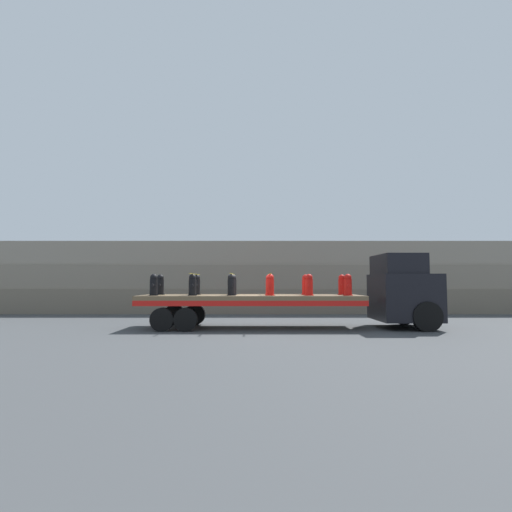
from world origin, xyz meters
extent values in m
plane|color=#3F4244|center=(0.00, 0.00, 0.00)|extent=(120.00, 120.00, 0.00)
cube|color=#706656|center=(0.00, 8.07, 0.70)|extent=(60.00, 3.00, 1.39)
cube|color=gray|center=(0.00, 8.22, 2.09)|extent=(60.00, 3.00, 1.39)
cube|color=gray|center=(0.00, 8.37, 3.48)|extent=(60.00, 3.00, 1.39)
cube|color=black|center=(6.09, 0.00, 1.21)|extent=(2.24, 2.54, 1.82)
cube|color=black|center=(5.86, 0.00, 2.51)|extent=(1.57, 2.33, 0.78)
cube|color=black|center=(6.70, 0.00, 1.58)|extent=(0.90, 2.23, 1.02)
cylinder|color=black|center=(6.48, -1.21, 0.55)|extent=(1.10, 0.28, 1.10)
cylinder|color=black|center=(6.48, 1.21, 0.55)|extent=(1.10, 0.28, 1.10)
cube|color=brown|center=(0.00, 0.00, 1.21)|extent=(8.69, 2.45, 0.17)
cube|color=red|center=(0.00, -1.19, 1.03)|extent=(8.69, 0.08, 0.20)
cube|color=red|center=(0.00, 1.19, 1.03)|extent=(8.69, 0.08, 0.20)
cylinder|color=black|center=(-2.39, -1.13, 0.43)|extent=(0.87, 0.30, 0.87)
cylinder|color=black|center=(-2.39, 1.13, 0.43)|extent=(0.87, 0.30, 0.87)
cylinder|color=black|center=(-3.26, -1.13, 0.43)|extent=(0.87, 0.30, 0.87)
cylinder|color=black|center=(-3.26, 1.13, 0.43)|extent=(0.87, 0.30, 0.87)
cylinder|color=black|center=(-3.75, -0.54, 1.31)|extent=(0.36, 0.36, 0.03)
cylinder|color=black|center=(-3.75, -0.54, 1.61)|extent=(0.29, 0.29, 0.63)
sphere|color=black|center=(-3.75, -0.54, 1.99)|extent=(0.28, 0.28, 0.28)
cylinder|color=black|center=(-3.75, -0.74, 1.69)|extent=(0.13, 0.11, 0.13)
cylinder|color=black|center=(-3.75, -0.34, 1.69)|extent=(0.13, 0.11, 0.13)
cylinder|color=black|center=(-3.75, 0.54, 1.31)|extent=(0.36, 0.36, 0.03)
cylinder|color=black|center=(-3.75, 0.54, 1.61)|extent=(0.29, 0.29, 0.63)
sphere|color=black|center=(-3.75, 0.54, 1.99)|extent=(0.28, 0.28, 0.28)
cylinder|color=black|center=(-3.75, 0.34, 1.69)|extent=(0.13, 0.11, 0.13)
cylinder|color=black|center=(-3.75, 0.74, 1.69)|extent=(0.13, 0.11, 0.13)
cylinder|color=black|center=(-2.25, -0.54, 1.31)|extent=(0.36, 0.36, 0.03)
cylinder|color=black|center=(-2.25, -0.54, 1.61)|extent=(0.29, 0.29, 0.63)
sphere|color=black|center=(-2.25, -0.54, 1.99)|extent=(0.28, 0.28, 0.28)
cylinder|color=black|center=(-2.25, -0.74, 1.69)|extent=(0.13, 0.11, 0.13)
cylinder|color=black|center=(-2.25, -0.34, 1.69)|extent=(0.13, 0.11, 0.13)
cylinder|color=black|center=(-2.25, 0.54, 1.31)|extent=(0.36, 0.36, 0.03)
cylinder|color=black|center=(-2.25, 0.54, 1.61)|extent=(0.29, 0.29, 0.63)
sphere|color=black|center=(-2.25, 0.54, 1.99)|extent=(0.28, 0.28, 0.28)
cylinder|color=black|center=(-2.25, 0.34, 1.69)|extent=(0.13, 0.11, 0.13)
cylinder|color=black|center=(-2.25, 0.74, 1.69)|extent=(0.13, 0.11, 0.13)
cylinder|color=black|center=(-0.75, -0.54, 1.31)|extent=(0.36, 0.36, 0.03)
cylinder|color=black|center=(-0.75, -0.54, 1.61)|extent=(0.29, 0.29, 0.63)
sphere|color=black|center=(-0.75, -0.54, 1.99)|extent=(0.28, 0.28, 0.28)
cylinder|color=black|center=(-0.75, -0.74, 1.69)|extent=(0.13, 0.11, 0.13)
cylinder|color=black|center=(-0.75, -0.34, 1.69)|extent=(0.13, 0.11, 0.13)
cylinder|color=black|center=(-0.75, 0.54, 1.31)|extent=(0.36, 0.36, 0.03)
cylinder|color=black|center=(-0.75, 0.54, 1.61)|extent=(0.29, 0.29, 0.63)
sphere|color=black|center=(-0.75, 0.54, 1.99)|extent=(0.28, 0.28, 0.28)
cylinder|color=black|center=(-0.75, 0.34, 1.69)|extent=(0.13, 0.11, 0.13)
cylinder|color=black|center=(-0.75, 0.74, 1.69)|extent=(0.13, 0.11, 0.13)
cylinder|color=red|center=(0.75, -0.54, 1.31)|extent=(0.36, 0.36, 0.03)
cylinder|color=red|center=(0.75, -0.54, 1.61)|extent=(0.29, 0.29, 0.63)
sphere|color=red|center=(0.75, -0.54, 1.99)|extent=(0.28, 0.28, 0.28)
cylinder|color=red|center=(0.75, -0.74, 1.69)|extent=(0.13, 0.11, 0.13)
cylinder|color=red|center=(0.75, -0.34, 1.69)|extent=(0.13, 0.11, 0.13)
cylinder|color=red|center=(0.75, 0.54, 1.31)|extent=(0.36, 0.36, 0.03)
cylinder|color=red|center=(0.75, 0.54, 1.61)|extent=(0.29, 0.29, 0.63)
sphere|color=red|center=(0.75, 0.54, 1.99)|extent=(0.28, 0.28, 0.28)
cylinder|color=red|center=(0.75, 0.34, 1.69)|extent=(0.13, 0.11, 0.13)
cylinder|color=red|center=(0.75, 0.74, 1.69)|extent=(0.13, 0.11, 0.13)
cylinder|color=red|center=(2.25, -0.54, 1.31)|extent=(0.36, 0.36, 0.03)
cylinder|color=red|center=(2.25, -0.54, 1.61)|extent=(0.29, 0.29, 0.63)
sphere|color=red|center=(2.25, -0.54, 1.99)|extent=(0.28, 0.28, 0.28)
cylinder|color=red|center=(2.25, -0.74, 1.69)|extent=(0.13, 0.11, 0.13)
cylinder|color=red|center=(2.25, -0.34, 1.69)|extent=(0.13, 0.11, 0.13)
cylinder|color=red|center=(2.25, 0.54, 1.31)|extent=(0.36, 0.36, 0.03)
cylinder|color=red|center=(2.25, 0.54, 1.61)|extent=(0.29, 0.29, 0.63)
sphere|color=red|center=(2.25, 0.54, 1.99)|extent=(0.28, 0.28, 0.28)
cylinder|color=red|center=(2.25, 0.34, 1.69)|extent=(0.13, 0.11, 0.13)
cylinder|color=red|center=(2.25, 0.74, 1.69)|extent=(0.13, 0.11, 0.13)
cylinder|color=red|center=(3.75, -0.54, 1.31)|extent=(0.36, 0.36, 0.03)
cylinder|color=red|center=(3.75, -0.54, 1.61)|extent=(0.29, 0.29, 0.63)
sphere|color=red|center=(3.75, -0.54, 1.99)|extent=(0.28, 0.28, 0.28)
cylinder|color=red|center=(3.75, -0.74, 1.69)|extent=(0.13, 0.11, 0.13)
cylinder|color=red|center=(3.75, -0.34, 1.69)|extent=(0.13, 0.11, 0.13)
cylinder|color=red|center=(3.75, 0.54, 1.31)|extent=(0.36, 0.36, 0.03)
cylinder|color=red|center=(3.75, 0.54, 1.61)|extent=(0.29, 0.29, 0.63)
sphere|color=red|center=(3.75, 0.54, 1.99)|extent=(0.28, 0.28, 0.28)
cylinder|color=red|center=(3.75, 0.34, 1.69)|extent=(0.13, 0.11, 0.13)
cylinder|color=red|center=(3.75, 0.74, 1.69)|extent=(0.13, 0.11, 0.13)
cube|color=yellow|center=(-2.25, 0.00, 2.13)|extent=(0.05, 2.65, 0.01)
cube|color=yellow|center=(-0.75, 0.00, 2.13)|extent=(0.05, 2.65, 0.01)
cube|color=yellow|center=(0.75, 0.00, 2.13)|extent=(0.05, 2.65, 0.01)
camera|label=1|loc=(0.20, -15.93, 1.82)|focal=28.00mm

